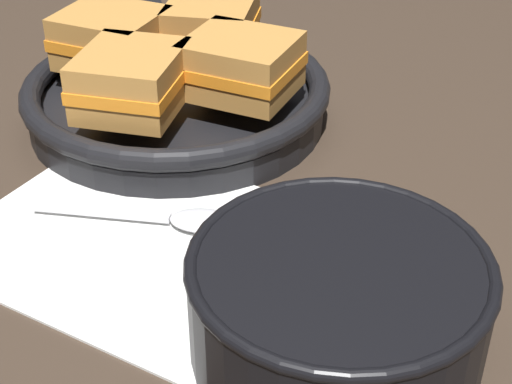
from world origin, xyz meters
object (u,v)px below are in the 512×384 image
object	(u,v)px
spoon	(175,218)
sandwich_far_right	(241,65)
sandwich_far_left	(131,81)
skillet	(177,97)
soup_bowl	(338,299)
sandwich_near_right	(112,38)
sandwich_near_left	(211,26)

from	to	relation	value
spoon	sandwich_far_right	bearing A→B (deg)	79.87
spoon	sandwich_far_left	distance (m)	0.12
skillet	sandwich_far_right	xyz separation A→B (m)	(0.06, 0.01, 0.04)
sandwich_far_right	soup_bowl	bearing A→B (deg)	-41.15
sandwich_near_right	sandwich_far_left	distance (m)	0.09
sandwich_far_left	sandwich_far_right	distance (m)	0.09
sandwich_near_right	sandwich_far_right	bearing A→B (deg)	9.25
spoon	sandwich_near_right	bearing A→B (deg)	118.67
skillet	sandwich_near_right	world-z (taller)	sandwich_near_right
skillet	sandwich_far_left	distance (m)	0.08
soup_bowl	sandwich_far_right	size ratio (longest dim) A/B	1.72
sandwich_near_left	sandwich_far_left	distance (m)	0.13
soup_bowl	sandwich_near_left	xyz separation A→B (m)	(-0.26, 0.22, 0.03)
sandwich_near_right	sandwich_far_right	size ratio (longest dim) A/B	1.01
soup_bowl	sandwich_far_right	distance (m)	0.26
soup_bowl	skillet	bearing A→B (deg)	148.05
skillet	sandwich_far_right	world-z (taller)	sandwich_far_right
sandwich_near_right	spoon	bearing A→B (deg)	-34.30
soup_bowl	sandwich_near_left	world-z (taller)	sandwich_near_left
sandwich_near_left	sandwich_near_right	size ratio (longest dim) A/B	1.11
skillet	sandwich_far_left	world-z (taller)	sandwich_far_left
sandwich_near_left	sandwich_far_left	bearing A→B (deg)	-80.75
sandwich_near_left	sandwich_near_right	xyz separation A→B (m)	(-0.05, -0.07, 0.00)
soup_bowl	sandwich_near_right	world-z (taller)	sandwich_near_right
sandwich_far_left	sandwich_far_right	bearing A→B (deg)	54.25
skillet	sandwich_far_right	bearing A→B (deg)	7.78
skillet	sandwich_far_left	bearing A→B (deg)	-79.54
soup_bowl	sandwich_near_left	size ratio (longest dim) A/B	1.54
skillet	sandwich_near_left	xyz separation A→B (m)	(-0.01, 0.06, 0.04)
spoon	sandwich_far_left	world-z (taller)	sandwich_far_left
soup_bowl	sandwich_near_right	distance (m)	0.35
sandwich_far_left	sandwich_near_right	bearing A→B (deg)	144.25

